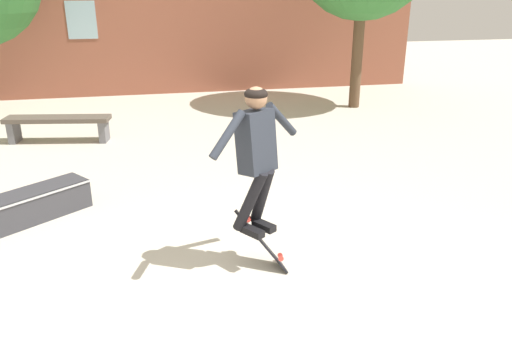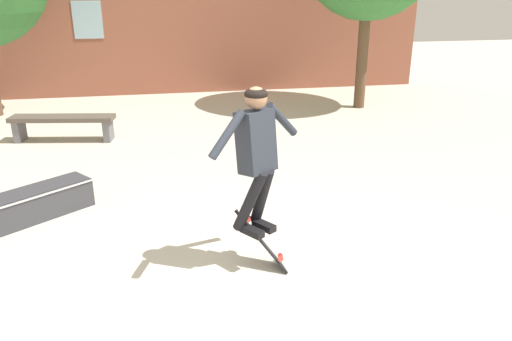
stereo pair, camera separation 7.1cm
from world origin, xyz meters
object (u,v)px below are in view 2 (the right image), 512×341
Objects in this scene: park_bench at (63,122)px; skateboard_flipping at (261,241)px; skater at (256,148)px; skate_ledge at (17,209)px.

skateboard_flipping reaches higher than park_bench.
skater is (2.66, -4.97, 0.92)m from park_bench.
skater is (2.66, -1.48, 1.08)m from skate_ledge.
skate_ledge is 2.57× the size of skateboard_flipping.
park_bench is at bearing 52.66° from skate_ledge.
skateboard_flipping is at bearing -65.88° from skate_ledge.
park_bench is at bearing 154.66° from skateboard_flipping.
skateboard_flipping is (2.72, -1.48, 0.08)m from skate_ledge.
skateboard_flipping is at bearing -51.58° from park_bench.
skate_ledge is 3.10m from skateboard_flipping.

